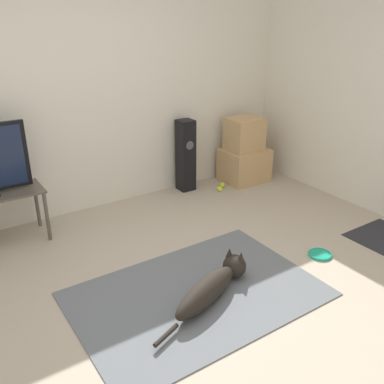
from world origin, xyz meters
The scene contains 11 objects.
ground_plane centered at (0.00, 0.00, 0.00)m, with size 12.00×12.00×0.00m, color #B2A38E.
wall_back centered at (0.00, 2.10, 1.27)m, with size 8.00×0.06×2.55m.
area_rug centered at (0.10, 0.07, 0.01)m, with size 1.91×1.29×0.01m.
dog centered at (0.18, -0.03, 0.12)m, with size 1.07×0.49×0.26m.
frisbee centered at (1.36, -0.08, 0.01)m, with size 0.21×0.21×0.03m.
cardboard_box_lower centered at (1.99, 1.76, 0.21)m, with size 0.56×0.46×0.42m.
cardboard_box_upper centered at (1.98, 1.76, 0.63)m, with size 0.43×0.35×0.41m.
floor_speaker centered at (1.20, 1.92, 0.44)m, with size 0.19×0.19×0.88m.
tennis_ball_by_boxes centered at (1.61, 1.71, 0.03)m, with size 0.07×0.07×0.07m.
tennis_ball_near_speaker centered at (1.50, 1.63, 0.03)m, with size 0.07×0.07×0.07m.
door_mat centered at (2.16, -0.17, 0.00)m, with size 0.64×0.48×0.01m.
Camera 1 is at (-1.48, -2.22, 2.08)m, focal length 40.00 mm.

